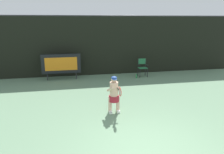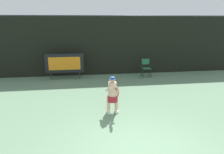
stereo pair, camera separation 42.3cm
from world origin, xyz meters
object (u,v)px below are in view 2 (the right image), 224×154
object	(u,v)px
water_bottle	(140,77)
tennis_player	(112,93)
scoreboard	(65,63)
umpire_chair	(146,67)
tennis_racket	(118,92)

from	to	relation	value
water_bottle	tennis_player	distance (m)	5.09
scoreboard	umpire_chair	bearing A→B (deg)	-1.44
tennis_racket	umpire_chair	bearing A→B (deg)	63.07
tennis_player	tennis_racket	bearing A→B (deg)	-79.72
tennis_player	tennis_racket	distance (m)	0.60
umpire_chair	water_bottle	bearing A→B (deg)	-140.77
scoreboard	water_bottle	xyz separation A→B (m)	(4.36, -0.53, -0.82)
tennis_racket	tennis_player	bearing A→B (deg)	99.52
umpire_chair	tennis_racket	xyz separation A→B (m)	(-2.68, -5.45, 0.38)
water_bottle	tennis_player	size ratio (longest dim) A/B	0.19
scoreboard	umpire_chair	size ratio (longest dim) A/B	2.04
tennis_player	umpire_chair	bearing A→B (deg)	60.50
tennis_racket	scoreboard	bearing A→B (deg)	110.56
tennis_player	water_bottle	bearing A→B (deg)	63.14
umpire_chair	tennis_player	xyz separation A→B (m)	(-2.78, -4.91, 0.13)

